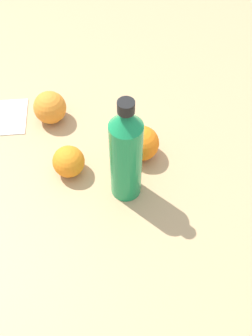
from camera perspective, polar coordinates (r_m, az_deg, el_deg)
name	(u,v)px	position (r m, az deg, el deg)	size (l,w,h in m)	color
ground_plane	(133,177)	(0.90, 1.00, -1.37)	(2.40, 2.40, 0.00)	tan
water_bottle	(126,154)	(0.78, 0.00, 1.99)	(0.07, 0.07, 0.27)	#198C4C
orange_0	(69,162)	(0.89, -8.33, 0.94)	(0.07, 0.07, 0.07)	orange
orange_1	(142,143)	(0.91, 2.27, 3.61)	(0.08, 0.08, 0.08)	orange
orange_2	(50,107)	(1.01, -11.00, 8.62)	(0.08, 0.08, 0.08)	orange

